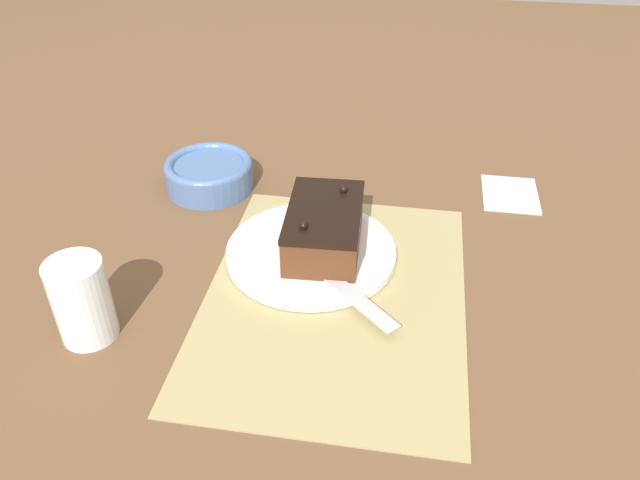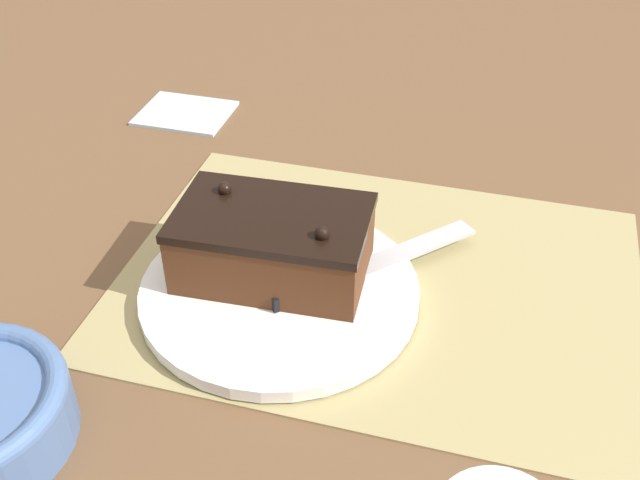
% 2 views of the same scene
% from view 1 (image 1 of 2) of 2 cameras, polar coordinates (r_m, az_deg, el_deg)
% --- Properties ---
extents(ground_plane, '(3.00, 3.00, 0.00)m').
position_cam_1_polar(ground_plane, '(0.83, 1.39, -5.16)').
color(ground_plane, brown).
extents(placemat_woven, '(0.46, 0.34, 0.00)m').
position_cam_1_polar(placemat_woven, '(0.83, 1.39, -5.05)').
color(placemat_woven, tan).
rests_on(placemat_woven, ground_plane).
extents(cake_plate, '(0.24, 0.24, 0.01)m').
position_cam_1_polar(cake_plate, '(0.89, -0.82, -1.08)').
color(cake_plate, white).
rests_on(cake_plate, placemat_woven).
extents(chocolate_cake, '(0.17, 0.11, 0.07)m').
position_cam_1_polar(chocolate_cake, '(0.88, 0.40, 1.18)').
color(chocolate_cake, '#512D19').
rests_on(chocolate_cake, cake_plate).
extents(serving_knife, '(0.16, 0.17, 0.01)m').
position_cam_1_polar(serving_knife, '(0.84, 0.14, -2.60)').
color(serving_knife, black).
rests_on(serving_knife, cake_plate).
extents(drinking_glass, '(0.07, 0.07, 0.11)m').
position_cam_1_polar(drinking_glass, '(0.80, -20.96, -5.18)').
color(drinking_glass, white).
rests_on(drinking_glass, ground_plane).
extents(small_bowl, '(0.15, 0.15, 0.05)m').
position_cam_1_polar(small_bowl, '(1.06, -10.11, 6.04)').
color(small_bowl, '#4C6B9E').
rests_on(small_bowl, ground_plane).
extents(folded_napkin, '(0.11, 0.09, 0.01)m').
position_cam_1_polar(folded_napkin, '(1.08, 17.00, 4.12)').
color(folded_napkin, silver).
rests_on(folded_napkin, ground_plane).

